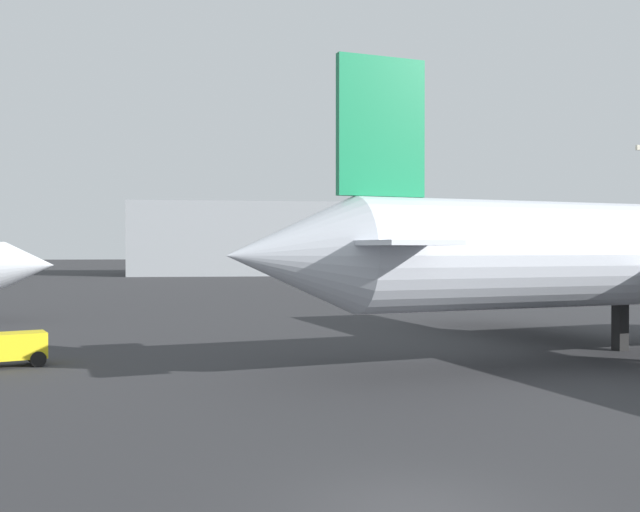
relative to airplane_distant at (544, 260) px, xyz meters
name	(u,v)px	position (x,y,z in m)	size (l,w,h in m)	color
airplane_distant	(544,260)	(0.00, 0.00, 0.00)	(25.87, 19.56, 9.51)	silver
baggage_cart	(13,347)	(-45.05, -50.38, -2.42)	(2.71, 2.13, 1.30)	gold
terminal_building	(330,240)	(-17.81, 50.85, 3.04)	(70.23, 25.39, 12.45)	#999EA3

